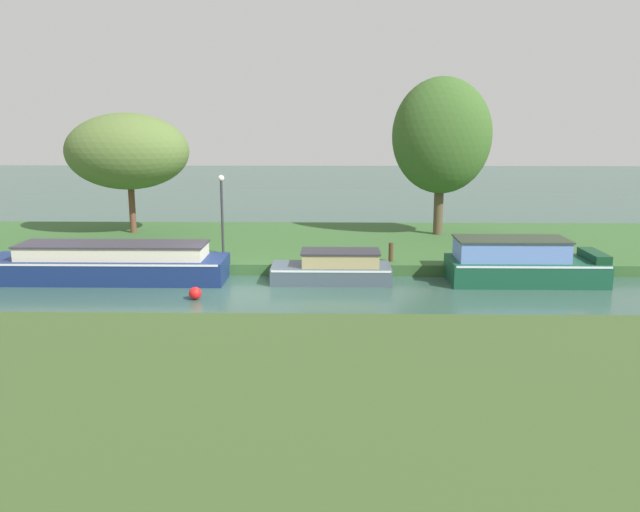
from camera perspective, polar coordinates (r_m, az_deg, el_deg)
name	(u,v)px	position (r m, az deg, el deg)	size (l,w,h in m)	color
ground_plane	(237,290)	(21.83, -7.28, -2.93)	(120.00, 120.00, 0.00)	#315146
riverbank_far	(260,244)	(28.56, -5.28, 1.03)	(72.00, 10.00, 0.40)	#345C2C
riverbank_near	(171,396)	(13.39, -12.95, -11.89)	(72.00, 10.00, 0.40)	#395026
slate_barge	(334,268)	(22.65, 1.20, -1.09)	(4.13, 1.68, 1.09)	#43515D
navy_narrowboat	(109,264)	(23.94, -18.02, -0.64)	(8.35, 2.13, 1.33)	navy
forest_cruiser	(522,263)	(23.53, 17.23, -0.61)	(5.24, 2.15, 1.55)	#154A32
willow_tree_left	(127,152)	(30.86, -16.53, 8.76)	(5.57, 4.04, 5.45)	brown
willow_tree_centre	(442,136)	(29.71, 10.62, 10.27)	(4.40, 3.28, 7.00)	brown
lamp_post	(222,205)	(25.51, -8.58, 4.46)	(0.24, 0.24, 3.06)	#333338
mooring_post_near	(391,252)	(24.13, 6.23, 0.34)	(0.17, 0.17, 0.70)	#49341F
channel_buoy	(195,293)	(20.80, -10.87, -3.22)	(0.40, 0.40, 0.40)	red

